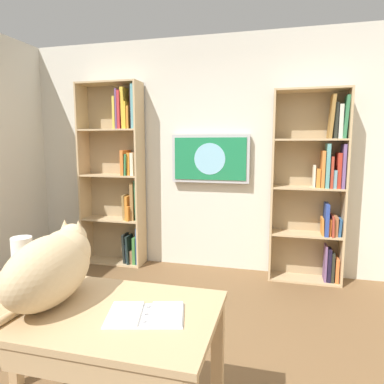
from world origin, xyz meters
name	(u,v)px	position (x,y,z in m)	size (l,w,h in m)	color
wall_back	(206,155)	(0.00, -2.23, 1.35)	(4.52, 0.06, 2.70)	silver
bookshelf_left	(317,187)	(-1.23, -2.06, 1.03)	(0.76, 0.28, 2.04)	tan
bookshelf_right	(120,173)	(1.05, -2.06, 1.14)	(0.77, 0.28, 2.20)	tan
wall_mounted_tv	(210,159)	(-0.06, -2.15, 1.31)	(0.91, 0.07, 0.55)	#B7B7BC
desk	(72,331)	(0.05, 0.48, 0.63)	(1.33, 0.66, 0.74)	tan
cat	(54,265)	(0.16, 0.43, 0.92)	(0.27, 0.69, 0.36)	#D1B284
open_binder	(146,314)	(-0.31, 0.47, 0.75)	(0.37, 0.30, 0.02)	white
paper_towel_roll	(23,258)	(0.50, 0.25, 0.86)	(0.11, 0.11, 0.24)	white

